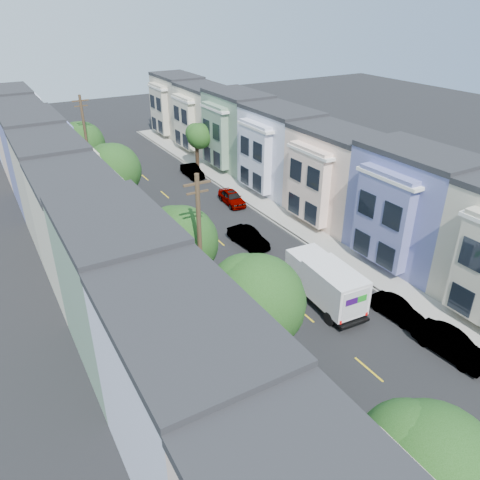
% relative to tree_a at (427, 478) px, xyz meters
% --- Properties ---
extents(ground, '(160.00, 160.00, 0.00)m').
position_rel_tree_a_xyz_m(ground, '(6.30, 14.19, -5.12)').
color(ground, black).
rests_on(ground, ground).
extents(road_slab, '(12.00, 70.00, 0.02)m').
position_rel_tree_a_xyz_m(road_slab, '(6.30, 29.19, -5.11)').
color(road_slab, black).
rests_on(road_slab, ground).
extents(curb_left, '(0.30, 70.00, 0.15)m').
position_rel_tree_a_xyz_m(curb_left, '(0.25, 29.19, -5.05)').
color(curb_left, gray).
rests_on(curb_left, ground).
extents(curb_right, '(0.30, 70.00, 0.15)m').
position_rel_tree_a_xyz_m(curb_right, '(12.35, 29.19, -5.05)').
color(curb_right, gray).
rests_on(curb_right, ground).
extents(sidewalk_left, '(2.60, 70.00, 0.15)m').
position_rel_tree_a_xyz_m(sidewalk_left, '(-1.05, 29.19, -5.05)').
color(sidewalk_left, gray).
rests_on(sidewalk_left, ground).
extents(sidewalk_right, '(2.60, 70.00, 0.15)m').
position_rel_tree_a_xyz_m(sidewalk_right, '(13.65, 29.19, -5.05)').
color(sidewalk_right, gray).
rests_on(sidewalk_right, ground).
extents(centerline, '(0.12, 70.00, 0.01)m').
position_rel_tree_a_xyz_m(centerline, '(6.30, 29.19, -5.12)').
color(centerline, gold).
rests_on(centerline, ground).
extents(townhouse_row_left, '(5.00, 70.00, 8.50)m').
position_rel_tree_a_xyz_m(townhouse_row_left, '(-4.85, 29.19, -5.12)').
color(townhouse_row_left, '#FFD8C2').
rests_on(townhouse_row_left, ground).
extents(townhouse_row_right, '(5.00, 70.00, 8.50)m').
position_rel_tree_a_xyz_m(townhouse_row_right, '(17.45, 29.19, -5.12)').
color(townhouse_row_right, '#FFD8C2').
rests_on(townhouse_row_right, ground).
extents(tree_a, '(4.65, 4.65, 7.47)m').
position_rel_tree_a_xyz_m(tree_a, '(0.00, 0.00, 0.00)').
color(tree_a, black).
rests_on(tree_a, ground).
extents(tree_b, '(4.70, 4.70, 7.89)m').
position_rel_tree_a_xyz_m(tree_b, '(-0.00, 10.18, 0.39)').
color(tree_b, black).
rests_on(tree_b, ground).
extents(tree_c, '(4.70, 4.70, 7.04)m').
position_rel_tree_a_xyz_m(tree_c, '(0.00, 19.14, -0.45)').
color(tree_c, black).
rests_on(tree_c, ground).
extents(tree_d, '(4.70, 4.70, 7.52)m').
position_rel_tree_a_xyz_m(tree_d, '(0.00, 33.41, 0.02)').
color(tree_d, black).
rests_on(tree_d, ground).
extents(tree_e, '(4.70, 4.70, 7.03)m').
position_rel_tree_a_xyz_m(tree_e, '(0.00, 44.85, -0.46)').
color(tree_e, black).
rests_on(tree_e, ground).
extents(tree_far_r, '(3.00, 3.00, 5.45)m').
position_rel_tree_a_xyz_m(tree_far_r, '(13.20, 43.98, -1.23)').
color(tree_far_r, black).
rests_on(tree_far_r, ground).
extents(utility_pole_near, '(1.60, 0.26, 10.00)m').
position_rel_tree_a_xyz_m(utility_pole_near, '(0.00, 16.19, 0.03)').
color(utility_pole_near, '#42301E').
rests_on(utility_pole_near, ground).
extents(utility_pole_far, '(1.60, 0.26, 10.00)m').
position_rel_tree_a_xyz_m(utility_pole_far, '(0.00, 42.19, 0.03)').
color(utility_pole_far, '#42301E').
rests_on(utility_pole_far, ground).
extents(fedex_truck, '(2.42, 6.30, 3.02)m').
position_rel_tree_a_xyz_m(fedex_truck, '(8.22, 14.49, -3.43)').
color(fedex_truck, silver).
rests_on(fedex_truck, ground).
extents(lead_sedan, '(1.86, 4.31, 1.40)m').
position_rel_tree_a_xyz_m(lead_sedan, '(8.07, 24.16, -4.42)').
color(lead_sedan, black).
rests_on(lead_sedan, ground).
extents(parked_left_b, '(1.61, 4.36, 1.44)m').
position_rel_tree_a_xyz_m(parked_left_b, '(1.40, 7.32, -4.40)').
color(parked_left_b, black).
rests_on(parked_left_b, ground).
extents(parked_left_c, '(2.55, 5.11, 1.39)m').
position_rel_tree_a_xyz_m(parked_left_c, '(1.40, 14.09, -4.43)').
color(parked_left_c, '#8D969F').
rests_on(parked_left_c, ground).
extents(parked_left_d, '(1.81, 4.12, 1.30)m').
position_rel_tree_a_xyz_m(parked_left_d, '(1.40, 25.56, -4.47)').
color(parked_left_d, '#631B0D').
rests_on(parked_left_d, ground).
extents(parked_right_a, '(1.81, 4.39, 1.43)m').
position_rel_tree_a_xyz_m(parked_right_a, '(11.20, 6.78, -4.41)').
color(parked_right_a, slate).
rests_on(parked_right_a, ground).
extents(parked_right_b, '(1.49, 3.72, 1.22)m').
position_rel_tree_a_xyz_m(parked_right_b, '(11.20, 10.91, -4.51)').
color(parked_right_b, white).
rests_on(parked_right_b, ground).
extents(parked_right_c, '(2.01, 4.39, 1.38)m').
position_rel_tree_a_xyz_m(parked_right_c, '(11.20, 32.50, -4.43)').
color(parked_right_c, black).
rests_on(parked_right_c, ground).
extents(parked_right_d, '(1.54, 4.07, 1.34)m').
position_rel_tree_a_xyz_m(parked_right_d, '(11.20, 41.83, -4.45)').
color(parked_right_d, '#070E3C').
rests_on(parked_right_d, ground).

